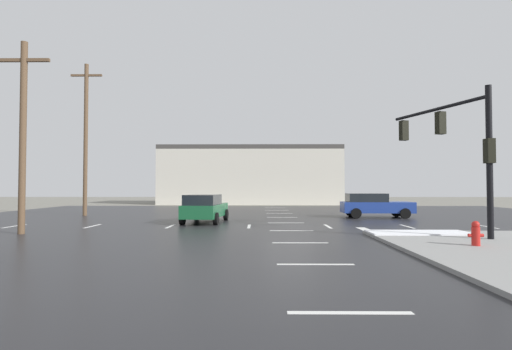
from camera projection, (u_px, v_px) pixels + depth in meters
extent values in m
plane|color=slate|center=(288.00, 227.00, 20.39)|extent=(120.00, 120.00, 0.00)
cube|color=#232326|center=(288.00, 227.00, 20.39)|extent=(44.00, 44.00, 0.02)
cube|color=white|center=(418.00, 233.00, 16.34)|extent=(4.00, 1.60, 0.06)
cube|color=silver|center=(350.00, 313.00, 6.40)|extent=(2.00, 0.15, 0.01)
cube|color=silver|center=(316.00, 264.00, 10.40)|extent=(2.00, 0.15, 0.01)
cube|color=silver|center=(300.00, 243.00, 14.39)|extent=(2.00, 0.15, 0.01)
cube|color=silver|center=(292.00, 231.00, 18.39)|extent=(2.00, 0.15, 0.01)
cube|color=silver|center=(286.00, 223.00, 22.39)|extent=(2.00, 0.15, 0.01)
cube|color=silver|center=(282.00, 217.00, 26.39)|extent=(2.00, 0.15, 0.01)
cube|color=silver|center=(279.00, 213.00, 30.39)|extent=(2.00, 0.15, 0.01)
cube|color=silver|center=(277.00, 210.00, 34.38)|extent=(2.00, 0.15, 0.01)
cube|color=silver|center=(275.00, 208.00, 38.38)|extent=(2.00, 0.15, 0.01)
cube|color=silver|center=(15.00, 226.00, 20.54)|extent=(0.15, 2.00, 0.01)
cube|color=silver|center=(92.00, 226.00, 20.50)|extent=(0.15, 2.00, 0.01)
cube|color=silver|center=(171.00, 226.00, 20.46)|extent=(0.15, 2.00, 0.01)
cube|color=silver|center=(249.00, 226.00, 20.41)|extent=(0.15, 2.00, 0.01)
cube|color=silver|center=(328.00, 226.00, 20.37)|extent=(0.15, 2.00, 0.01)
cube|color=silver|center=(407.00, 226.00, 20.33)|extent=(0.15, 2.00, 0.01)
cube|color=silver|center=(487.00, 227.00, 20.28)|extent=(0.15, 2.00, 0.01)
cube|color=silver|center=(381.00, 236.00, 16.36)|extent=(0.45, 7.00, 0.01)
cylinder|color=black|center=(489.00, 162.00, 14.65)|extent=(0.22, 0.22, 5.61)
cylinder|color=black|center=(436.00, 109.00, 17.27)|extent=(1.76, 5.13, 0.14)
cube|color=black|center=(440.00, 123.00, 16.99)|extent=(0.43, 0.38, 0.95)
sphere|color=red|center=(438.00, 117.00, 17.16)|extent=(0.20, 0.20, 0.20)
cube|color=black|center=(404.00, 131.00, 19.29)|extent=(0.43, 0.38, 0.95)
sphere|color=red|center=(402.00, 125.00, 19.45)|extent=(0.20, 0.20, 0.20)
cube|color=black|center=(489.00, 151.00, 14.66)|extent=(0.28, 0.36, 0.90)
cylinder|color=red|center=(476.00, 236.00, 12.92)|extent=(0.26, 0.26, 0.60)
sphere|color=red|center=(476.00, 225.00, 12.93)|extent=(0.25, 0.25, 0.25)
cylinder|color=red|center=(470.00, 235.00, 12.92)|extent=(0.12, 0.11, 0.11)
cylinder|color=red|center=(481.00, 235.00, 12.91)|extent=(0.12, 0.11, 0.11)
cube|color=beige|center=(251.00, 178.00, 48.82)|extent=(21.10, 8.00, 6.29)
cube|color=#3F3D3A|center=(251.00, 150.00, 48.92)|extent=(21.10, 8.00, 0.50)
cube|color=#195933|center=(206.00, 210.00, 22.74)|extent=(2.19, 4.64, 0.70)
cube|color=black|center=(203.00, 200.00, 22.09)|extent=(1.87, 2.61, 0.55)
cylinder|color=black|center=(197.00, 215.00, 24.34)|extent=(0.28, 0.68, 0.66)
cylinder|color=black|center=(226.00, 215.00, 24.16)|extent=(0.28, 0.68, 0.66)
cylinder|color=black|center=(182.00, 218.00, 21.30)|extent=(0.28, 0.68, 0.66)
cylinder|color=black|center=(216.00, 219.00, 21.12)|extent=(0.28, 0.68, 0.66)
sphere|color=white|center=(204.00, 208.00, 24.98)|extent=(0.18, 0.18, 0.18)
sphere|color=white|center=(223.00, 208.00, 24.87)|extent=(0.18, 0.18, 0.18)
cube|color=navy|center=(377.00, 207.00, 26.24)|extent=(4.55, 1.93, 0.70)
cube|color=black|center=(366.00, 198.00, 26.28)|extent=(2.52, 1.73, 0.55)
cylinder|color=black|center=(396.00, 212.00, 27.06)|extent=(0.67, 0.24, 0.66)
cylinder|color=black|center=(405.00, 214.00, 25.27)|extent=(0.67, 0.24, 0.66)
cylinder|color=black|center=(351.00, 212.00, 27.18)|extent=(0.67, 0.24, 0.66)
cylinder|color=black|center=(356.00, 213.00, 25.39)|extent=(0.67, 0.24, 0.66)
sphere|color=white|center=(408.00, 207.00, 26.72)|extent=(0.18, 0.18, 0.18)
sphere|color=white|center=(414.00, 208.00, 25.57)|extent=(0.18, 0.18, 0.18)
cylinder|color=brown|center=(23.00, 137.00, 17.23)|extent=(0.28, 0.28, 8.29)
cube|color=brown|center=(24.00, 60.00, 17.33)|extent=(2.20, 0.14, 0.14)
cylinder|color=brown|center=(86.00, 140.00, 28.28)|extent=(0.28, 0.28, 10.71)
cube|color=brown|center=(86.00, 75.00, 28.41)|extent=(2.20, 0.14, 0.14)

